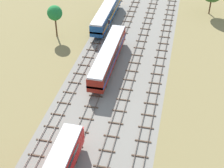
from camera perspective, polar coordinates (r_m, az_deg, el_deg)
name	(u,v)px	position (r m, az deg, el deg)	size (l,w,h in m)	color
ground_plane	(120,68)	(67.18, 1.36, 2.55)	(480.00, 480.00, 0.00)	olive
ballast_bed	(120,68)	(67.18, 1.36, 2.55)	(18.24, 176.00, 0.01)	gray
track_far_left	(86,61)	(69.39, -4.26, 3.77)	(2.40, 126.00, 0.29)	#47382D
track_left	(109,64)	(68.34, -0.43, 3.33)	(2.40, 126.00, 0.29)	#47382D
track_centre_left	(133,67)	(67.60, 3.50, 2.86)	(2.40, 126.00, 0.29)	#47382D
track_centre	(158,69)	(67.19, 7.50, 2.36)	(2.40, 126.00, 0.29)	#47382D
diesel_railcar_left_near	(108,56)	(66.14, -0.65, 4.64)	(2.96, 20.50, 3.80)	maroon
diesel_railcar_far_left_mid	(107,12)	(83.65, -0.87, 11.61)	(2.96, 20.50, 3.80)	#194C8C
signal_post_nearest	(109,26)	(76.15, -0.47, 9.38)	(0.28, 0.47, 4.60)	gray
lineside_tree_2	(55,13)	(77.00, -9.33, 11.34)	(3.26, 3.26, 7.23)	#4C331E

